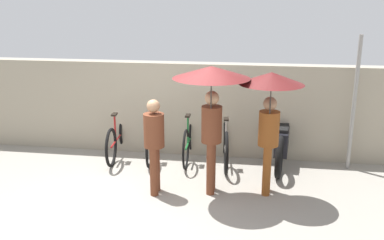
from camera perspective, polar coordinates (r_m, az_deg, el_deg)
The scene contains 11 objects.
ground_plane at distance 6.74m, azimuth -5.96°, elevation -10.68°, with size 30.00×30.00×0.00m, color gray.
back_wall at distance 8.39m, azimuth -2.47°, elevation 1.43°, with size 11.16×0.12×1.82m.
parked_bicycle_0 at distance 8.52m, azimuth -9.83°, elevation -2.27°, with size 0.44×1.82×1.10m.
parked_bicycle_1 at distance 8.36m, azimuth -5.17°, elevation -2.49°, with size 0.44×1.76×1.09m.
parked_bicycle_2 at distance 8.22m, azimuth -0.39°, elevation -2.64°, with size 0.44×1.71×1.04m.
parked_bicycle_3 at distance 8.05m, azimuth 4.46°, elevation -3.01°, with size 0.44×1.81×1.09m.
pedestrian_leading at distance 6.67m, azimuth -5.07°, elevation -2.69°, with size 0.32×0.32×1.53m.
pedestrian_center at distance 6.37m, azimuth 2.61°, elevation 3.89°, with size 1.15×1.15×2.06m.
pedestrian_trailing at distance 6.48m, azimuth 10.41°, elevation 2.58°, with size 0.96×0.96×1.98m.
motorcycle at distance 8.14m, azimuth 11.88°, elevation -2.96°, with size 0.58×2.11×0.94m.
awning_pole at distance 8.07m, azimuth 20.79°, elevation 2.02°, with size 0.07×0.07×2.42m.
Camera 1 is at (1.58, -5.82, 3.01)m, focal length 40.00 mm.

